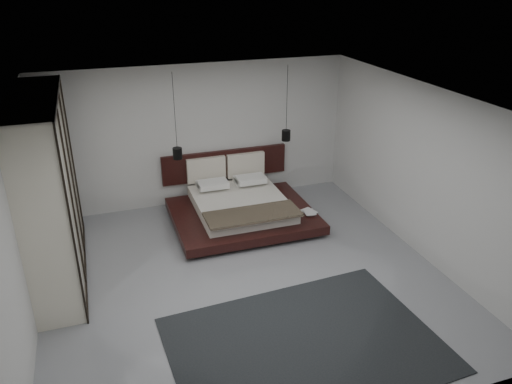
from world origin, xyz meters
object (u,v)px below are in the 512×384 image
object	(u,v)px
lattice_screen	(37,167)
rug	(305,344)
bed	(240,206)
pendant_left	(177,153)
pendant_right	(286,135)
wardrobe	(48,191)

from	to	relation	value
lattice_screen	rug	xyz separation A→B (m)	(3.21, -4.15, -1.29)
lattice_screen	rug	world-z (taller)	lattice_screen
bed	pendant_left	bearing A→B (deg)	159.95
bed	pendant_right	size ratio (longest dim) A/B	1.78
wardrobe	rug	bearing A→B (deg)	-42.96
lattice_screen	pendant_right	world-z (taller)	pendant_right
pendant_left	pendant_right	bearing A→B (deg)	0.00
wardrobe	pendant_left	bearing A→B (deg)	30.21
lattice_screen	pendant_left	world-z (taller)	pendant_left
pendant_right	rug	bearing A→B (deg)	-108.02
pendant_left	rug	world-z (taller)	pendant_left
pendant_left	pendant_right	world-z (taller)	same
wardrobe	rug	distance (m)	4.28
bed	pendant_left	size ratio (longest dim) A/B	1.64
pendant_left	rug	bearing A→B (deg)	-78.41
bed	rug	xyz separation A→B (m)	(-0.24, -3.62, -0.27)
pendant_left	wardrobe	world-z (taller)	wardrobe
rug	wardrobe	bearing A→B (deg)	137.04
lattice_screen	wardrobe	world-z (taller)	wardrobe
pendant_right	wardrobe	world-z (taller)	wardrobe
pendant_right	rug	xyz separation A→B (m)	(-1.30, -4.00, -1.45)
bed	pendant_left	world-z (taller)	pendant_left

